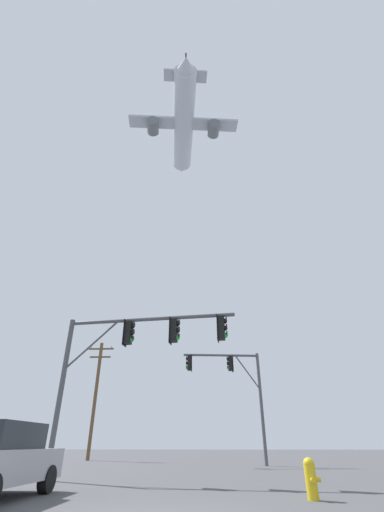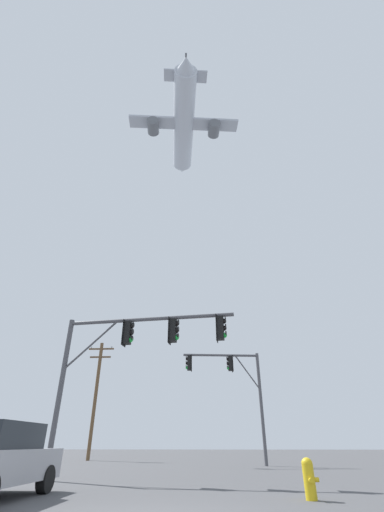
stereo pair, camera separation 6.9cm
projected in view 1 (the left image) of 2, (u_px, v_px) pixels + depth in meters
signal_pole_near at (133, 347)px, 13.72m from camera, size 6.91×1.11×5.76m
signal_pole_far at (234, 379)px, 22.13m from camera, size 4.94×0.79×6.40m
utility_pole at (96, 394)px, 28.58m from camera, size 2.20×0.28×8.93m
airplane at (183, 124)px, 64.91m from camera, size 20.13×26.05×7.10m
fire_hydrant at (311, 477)px, 8.08m from camera, size 0.35×0.35×0.85m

